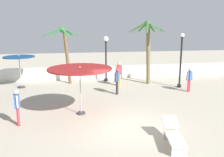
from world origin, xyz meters
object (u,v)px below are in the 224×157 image
at_px(palm_tree_0, 65,47).
at_px(guest_0, 17,104).
at_px(guest_2, 189,78).
at_px(guest_3, 117,79).
at_px(patio_umbrella_1, 19,60).
at_px(guest_1, 119,72).
at_px(palm_tree_1, 148,44).
at_px(lamp_post_1, 106,52).
at_px(lounge_chair_0, 174,134).
at_px(patio_umbrella_2, 80,70).
at_px(lamp_post_0, 181,59).

height_order(palm_tree_0, guest_0, palm_tree_0).
relative_size(guest_2, guest_3, 0.94).
relative_size(patio_umbrella_1, palm_tree_0, 0.55).
xyz_separation_m(guest_0, guest_1, (5.75, 6.20, 0.05)).
height_order(palm_tree_0, guest_2, palm_tree_0).
relative_size(palm_tree_1, guest_2, 2.96).
bearing_deg(guest_1, palm_tree_0, 160.56).
height_order(lamp_post_1, lounge_chair_0, lamp_post_1).
xyz_separation_m(patio_umbrella_1, palm_tree_0, (3.14, 0.74, 0.75)).
distance_m(patio_umbrella_1, lounge_chair_0, 12.12).
xyz_separation_m(palm_tree_1, guest_1, (-2.19, -0.29, -1.93)).
height_order(lamp_post_1, guest_3, lamp_post_1).
height_order(lounge_chair_0, guest_3, guest_3).
bearing_deg(patio_umbrella_2, lamp_post_0, 30.12).
relative_size(palm_tree_1, guest_1, 2.69).
relative_size(palm_tree_0, lamp_post_0, 1.10).
distance_m(palm_tree_0, guest_3, 5.04).
relative_size(patio_umbrella_1, guest_1, 1.34).
bearing_deg(lamp_post_0, palm_tree_0, 162.68).
distance_m(lamp_post_0, lounge_chair_0, 8.87).
height_order(lounge_chair_0, guest_2, guest_2).
height_order(lamp_post_0, guest_3, lamp_post_0).
relative_size(palm_tree_1, lounge_chair_0, 2.42).
bearing_deg(patio_umbrella_2, palm_tree_1, 47.16).
xyz_separation_m(lounge_chair_0, guest_0, (-6.09, 2.78, 0.59)).
relative_size(patio_umbrella_2, lamp_post_0, 0.82).
distance_m(lamp_post_0, guest_0, 11.16).
relative_size(lamp_post_0, guest_3, 2.27).
relative_size(lounge_chair_0, guest_3, 1.14).
relative_size(patio_umbrella_2, guest_2, 1.99).
xyz_separation_m(patio_umbrella_2, guest_0, (-2.80, -0.95, -1.24)).
bearing_deg(guest_1, patio_umbrella_2, -119.33).
relative_size(lamp_post_0, lamp_post_1, 1.09).
relative_size(lounge_chair_0, guest_1, 1.11).
distance_m(patio_umbrella_1, guest_2, 11.61).
bearing_deg(palm_tree_1, patio_umbrella_1, 178.11).
bearing_deg(lamp_post_0, lamp_post_1, 150.61).
height_order(lamp_post_0, guest_2, lamp_post_0).
xyz_separation_m(lamp_post_1, guest_1, (0.72, -1.60, -1.25)).
bearing_deg(guest_0, lounge_chair_0, -24.55).
relative_size(lamp_post_0, guest_1, 2.20).
distance_m(palm_tree_1, guest_3, 4.13).
distance_m(palm_tree_1, lamp_post_0, 2.59).
relative_size(patio_umbrella_2, palm_tree_1, 0.67).
bearing_deg(lamp_post_1, lamp_post_0, -29.39).
height_order(guest_0, guest_1, guest_1).
relative_size(palm_tree_1, lamp_post_1, 1.33).
distance_m(palm_tree_0, lounge_chair_0, 11.35).
bearing_deg(lounge_chair_0, palm_tree_0, 111.76).
bearing_deg(lounge_chair_0, guest_1, 92.19).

